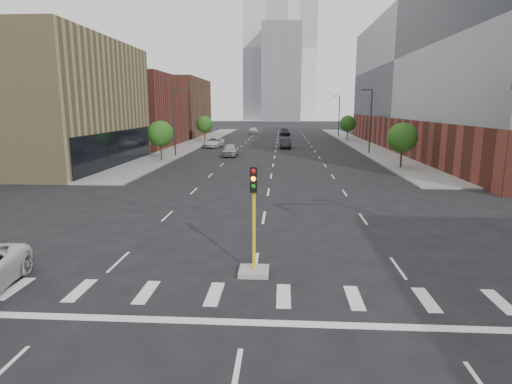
# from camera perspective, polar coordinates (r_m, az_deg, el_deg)

# --- Properties ---
(sidewalk_left_far) EXTENTS (5.00, 92.00, 0.15)m
(sidewalk_left_far) POSITION_cam_1_polar(r_m,az_deg,el_deg) (83.13, -7.64, 6.65)
(sidewalk_left_far) COLOR gray
(sidewalk_left_far) RESTS_ON ground
(sidewalk_right_far) EXTENTS (5.00, 92.00, 0.15)m
(sidewalk_right_far) POSITION_cam_1_polar(r_m,az_deg,el_deg) (82.73, 13.33, 6.43)
(sidewalk_right_far) COLOR gray
(sidewalk_right_far) RESTS_ON ground
(building_left_mid) EXTENTS (20.00, 24.00, 14.00)m
(building_left_mid) POSITION_cam_1_polar(r_m,az_deg,el_deg) (55.27, -28.07, 10.36)
(building_left_mid) COLOR #917C51
(building_left_mid) RESTS_ON ground
(building_left_far_a) EXTENTS (20.00, 22.00, 12.00)m
(building_left_far_a) POSITION_cam_1_polar(r_m,az_deg,el_deg) (78.68, -18.03, 10.27)
(building_left_far_a) COLOR brown
(building_left_far_a) RESTS_ON ground
(building_left_far_b) EXTENTS (20.00, 24.00, 13.00)m
(building_left_far_b) POSITION_cam_1_polar(r_m,az_deg,el_deg) (103.33, -12.71, 10.93)
(building_left_far_b) COLOR brown
(building_left_far_b) RESTS_ON ground
(building_right_main) EXTENTS (24.00, 70.00, 22.00)m
(building_right_main) POSITION_cam_1_polar(r_m,az_deg,el_deg) (73.17, 27.23, 13.49)
(building_right_main) COLOR brown
(building_right_main) RESTS_ON ground
(tower_left) EXTENTS (22.00, 22.00, 70.00)m
(tower_left) POSITION_cam_1_polar(r_m,az_deg,el_deg) (229.24, 1.36, 18.38)
(tower_left) COLOR #B2B7BC
(tower_left) RESTS_ON ground
(tower_right) EXTENTS (20.00, 20.00, 80.00)m
(tower_right) POSITION_cam_1_polar(r_m,az_deg,el_deg) (269.51, 5.75, 18.33)
(tower_right) COLOR #B2B7BC
(tower_right) RESTS_ON ground
(tower_mid) EXTENTS (18.00, 18.00, 44.00)m
(tower_mid) POSITION_cam_1_polar(r_m,az_deg,el_deg) (207.87, 3.40, 15.49)
(tower_mid) COLOR slate
(tower_mid) RESTS_ON ground
(median_traffic_signal) EXTENTS (1.20, 1.20, 4.40)m
(median_traffic_signal) POSITION_cam_1_polar(r_m,az_deg,el_deg) (17.25, -0.29, -7.89)
(median_traffic_signal) COLOR #999993
(median_traffic_signal) RESTS_ON ground
(streetlight_right_a) EXTENTS (1.60, 0.22, 9.07)m
(streetlight_right_a) POSITION_cam_1_polar(r_m,az_deg,el_deg) (63.52, 14.97, 9.43)
(streetlight_right_a) COLOR #2D2D30
(streetlight_right_a) RESTS_ON ground
(streetlight_right_b) EXTENTS (1.60, 0.22, 9.07)m
(streetlight_right_b) POSITION_cam_1_polar(r_m,az_deg,el_deg) (98.08, 10.97, 10.12)
(streetlight_right_b) COLOR #2D2D30
(streetlight_right_b) RESTS_ON ground
(streetlight_left) EXTENTS (1.60, 0.22, 9.07)m
(streetlight_left) POSITION_cam_1_polar(r_m,az_deg,el_deg) (59.13, -10.77, 9.51)
(streetlight_left) COLOR #2D2D30
(streetlight_left) RESTS_ON ground
(tree_left_near) EXTENTS (3.20, 3.20, 4.85)m
(tree_left_near) POSITION_cam_1_polar(r_m,az_deg,el_deg) (54.53, -12.61, 7.60)
(tree_left_near) COLOR #382619
(tree_left_near) RESTS_ON ground
(tree_left_far) EXTENTS (3.20, 3.20, 4.85)m
(tree_left_far) POSITION_cam_1_polar(r_m,az_deg,el_deg) (83.73, -6.89, 8.98)
(tree_left_far) COLOR #382619
(tree_left_far) RESTS_ON ground
(tree_right_near) EXTENTS (3.20, 3.20, 4.85)m
(tree_right_near) POSITION_cam_1_polar(r_m,az_deg,el_deg) (49.13, 18.94, 6.89)
(tree_right_near) COLOR #382619
(tree_right_near) RESTS_ON ground
(tree_right_far) EXTENTS (3.20, 3.20, 4.85)m
(tree_right_far) POSITION_cam_1_polar(r_m,az_deg,el_deg) (88.30, 12.13, 8.92)
(tree_right_far) COLOR #382619
(tree_right_far) RESTS_ON ground
(car_near_left) EXTENTS (2.03, 4.99, 1.69)m
(car_near_left) POSITION_cam_1_polar(r_m,az_deg,el_deg) (58.80, -3.42, 5.60)
(car_near_left) COLOR #A3A4A8
(car_near_left) RESTS_ON ground
(car_mid_right) EXTENTS (1.82, 5.00, 1.64)m
(car_mid_right) POSITION_cam_1_polar(r_m,az_deg,el_deg) (70.28, 3.93, 6.50)
(car_mid_right) COLOR black
(car_mid_right) RESTS_ON ground
(car_far_left) EXTENTS (3.26, 6.04, 1.61)m
(car_far_left) POSITION_cam_1_polar(r_m,az_deg,el_deg) (72.41, -5.68, 6.60)
(car_far_left) COLOR silver
(car_far_left) RESTS_ON ground
(car_deep_right) EXTENTS (2.70, 5.78, 1.63)m
(car_deep_right) POSITION_cam_1_polar(r_m,az_deg,el_deg) (101.68, 3.84, 7.97)
(car_deep_right) COLOR black
(car_deep_right) RESTS_ON ground
(car_distant) EXTENTS (2.33, 5.09, 1.69)m
(car_distant) POSITION_cam_1_polar(r_m,az_deg,el_deg) (108.12, -0.32, 8.20)
(car_distant) COLOR silver
(car_distant) RESTS_ON ground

